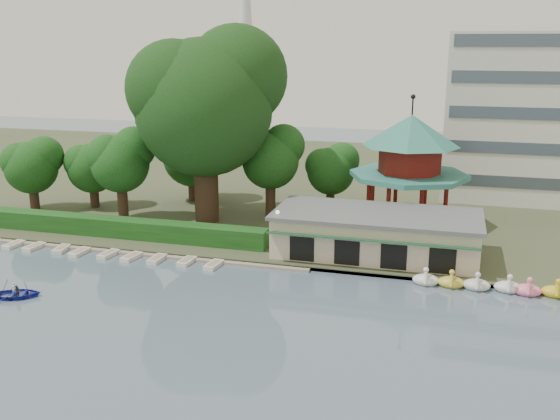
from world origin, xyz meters
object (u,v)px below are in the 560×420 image
at_px(rowboat_with_passengers, 16,291).
at_px(boathouse, 376,233).
at_px(dock, 135,252).
at_px(big_tree, 206,98).
at_px(pavilion, 410,160).

bearing_deg(rowboat_with_passengers, boathouse, 33.11).
height_order(dock, boathouse, boathouse).
relative_size(dock, big_tree, 1.64).
bearing_deg(boathouse, rowboat_with_passengers, -146.89).
relative_size(boathouse, pavilion, 1.38).
relative_size(boathouse, rowboat_with_passengers, 3.01).
height_order(big_tree, rowboat_with_passengers, big_tree).
height_order(pavilion, rowboat_with_passengers, pavilion).
bearing_deg(rowboat_with_passengers, pavilion, 44.03).
height_order(dock, big_tree, big_tree).
xyz_separation_m(dock, rowboat_with_passengers, (-3.72, -12.00, 0.41)).
xyz_separation_m(pavilion, rowboat_with_passengers, (-27.72, -26.80, -6.95)).
bearing_deg(big_tree, pavilion, 10.26).
height_order(boathouse, big_tree, big_tree).
relative_size(pavilion, big_tree, 0.65).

